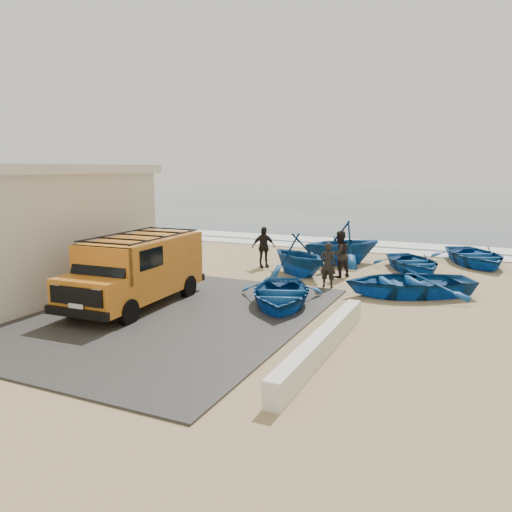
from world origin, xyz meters
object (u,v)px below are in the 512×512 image
(fisherman_front, at_px, (328,265))
(fisherman_middle, at_px, (339,254))
(parapet, at_px, (322,343))
(boat_near_right, at_px, (408,282))
(boat_far_left, at_px, (342,243))
(boat_mid_left, at_px, (298,255))
(boat_far_right, at_px, (475,256))
(boat_mid_right, at_px, (413,262))
(fisherman_back, at_px, (263,247))
(boat_near_left, at_px, (280,293))
(van, at_px, (137,268))

(fisherman_front, height_order, fisherman_middle, fisherman_middle)
(fisherman_middle, bearing_deg, parapet, 47.47)
(boat_near_right, height_order, boat_far_left, boat_far_left)
(parapet, bearing_deg, boat_mid_left, 113.64)
(boat_near_right, relative_size, boat_far_right, 1.03)
(boat_mid_right, height_order, boat_far_left, boat_far_left)
(fisherman_back, bearing_deg, boat_far_left, -5.78)
(boat_near_left, relative_size, boat_mid_left, 1.20)
(boat_far_right, xyz_separation_m, fisherman_front, (-4.66, -6.60, 0.38))
(boat_far_right, bearing_deg, boat_mid_left, -165.41)
(van, height_order, boat_far_left, van)
(van, distance_m, boat_far_left, 10.01)
(fisherman_back, bearing_deg, fisherman_front, -75.20)
(boat_mid_left, xyz_separation_m, boat_far_right, (6.30, 5.13, -0.40))
(boat_near_right, bearing_deg, boat_mid_left, -136.58)
(boat_far_left, xyz_separation_m, fisherman_back, (-2.88, -2.06, -0.09))
(boat_near_right, relative_size, fisherman_back, 2.45)
(van, height_order, boat_near_left, van)
(boat_mid_left, distance_m, fisherman_middle, 1.60)
(boat_near_left, relative_size, fisherman_front, 2.35)
(fisherman_back, bearing_deg, boat_far_right, -14.19)
(boat_mid_left, height_order, fisherman_back, fisherman_back)
(fisherman_back, bearing_deg, parapet, -99.95)
(fisherman_front, distance_m, fisherman_middle, 1.81)
(boat_far_right, bearing_deg, fisherman_front, -149.78)
(boat_mid_right, height_order, fisherman_middle, fisherman_middle)
(fisherman_front, relative_size, fisherman_back, 0.92)
(boat_near_left, height_order, fisherman_front, fisherman_front)
(boat_near_left, xyz_separation_m, fisherman_middle, (0.54, 4.77, 0.52))
(van, bearing_deg, fisherman_front, 43.30)
(boat_far_left, relative_size, fisherman_back, 2.09)
(boat_near_left, xyz_separation_m, fisherman_front, (0.62, 2.97, 0.41))
(boat_near_right, bearing_deg, boat_mid_right, 156.80)
(boat_near_right, relative_size, fisherman_front, 2.65)
(boat_far_left, bearing_deg, van, -68.37)
(boat_mid_right, bearing_deg, fisherman_front, -150.38)
(parapet, distance_m, van, 6.66)
(boat_mid_right, distance_m, fisherman_front, 4.79)
(boat_near_left, xyz_separation_m, boat_mid_left, (-1.02, 4.44, 0.44))
(boat_far_left, xyz_separation_m, boat_far_right, (5.33, 2.15, -0.53))
(fisherman_front, bearing_deg, van, 46.23)
(parapet, distance_m, fisherman_back, 10.28)
(boat_mid_right, relative_size, fisherman_front, 2.24)
(parapet, distance_m, boat_near_right, 6.47)
(boat_near_right, distance_m, fisherman_front, 2.77)
(boat_near_right, relative_size, boat_mid_right, 1.19)
(boat_mid_left, bearing_deg, parapet, -121.37)
(boat_near_left, xyz_separation_m, fisherman_back, (-2.94, 5.36, 0.48))
(boat_mid_right, bearing_deg, parapet, -123.74)
(fisherman_front, bearing_deg, boat_far_left, -80.97)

